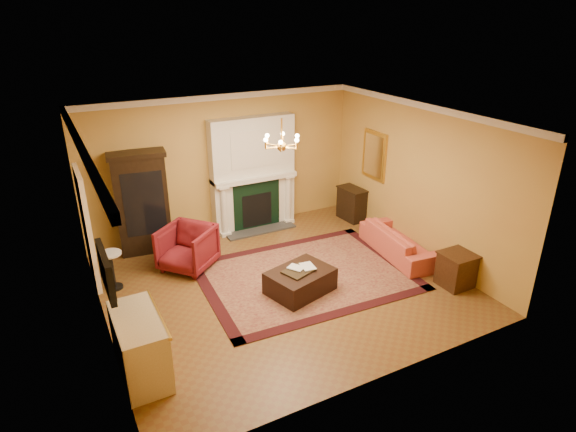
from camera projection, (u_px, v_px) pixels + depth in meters
floor at (282, 284)px, 8.69m from camera, size 6.00×5.50×0.02m
ceiling at (282, 118)px, 7.50m from camera, size 6.00×5.50×0.02m
wall_back at (224, 164)px, 10.34m from camera, size 6.00×0.02×3.00m
wall_front at (385, 283)px, 5.85m from camera, size 6.00×0.02×3.00m
wall_left at (93, 244)px, 6.81m from camera, size 0.02×5.50×3.00m
wall_right at (419, 180)px, 9.38m from camera, size 0.02×5.50×3.00m
fireplace at (253, 176)px, 10.56m from camera, size 1.90×0.70×2.50m
crown_molding at (256, 112)px, 8.31m from camera, size 6.00×5.50×0.12m
doorway at (88, 228)px, 8.40m from camera, size 0.08×1.05×2.10m
tv_panel at (106, 271)px, 6.41m from camera, size 0.09×0.95×0.58m
gilt_mirror at (374, 155)px, 10.44m from camera, size 0.06×0.76×1.05m
chandelier at (282, 143)px, 7.66m from camera, size 0.63×0.55×0.53m
oriental_rug at (305, 275)px, 8.95m from camera, size 3.90×3.00×0.02m
china_cabinet at (142, 205)px, 9.53m from camera, size 1.04×0.57×1.99m
wingback_armchair at (187, 246)px, 9.06m from camera, size 1.23×1.23×0.93m
pedestal_table at (112, 268)px, 8.40m from camera, size 0.39×0.39×0.70m
commode at (140, 346)px, 6.39m from camera, size 0.57×1.20×0.89m
coral_sofa at (400, 237)px, 9.60m from camera, size 0.78×1.98×0.75m
end_table at (456, 270)px, 8.54m from camera, size 0.52×0.52×0.60m
console_table at (352, 204)px, 11.25m from camera, size 0.44×0.69×0.74m
leather_ottoman at (300, 281)px, 8.36m from camera, size 1.25×1.05×0.40m
ottoman_tray at (299, 271)px, 8.25m from camera, size 0.60×0.53×0.03m
book_a at (293, 264)px, 8.16m from camera, size 0.18×0.13×0.27m
book_b at (302, 261)px, 8.24m from camera, size 0.22×0.05×0.30m
topiary_left at (223, 170)px, 10.13m from camera, size 0.15×0.15×0.40m
topiary_right at (285, 160)px, 10.75m from camera, size 0.16×0.16×0.44m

